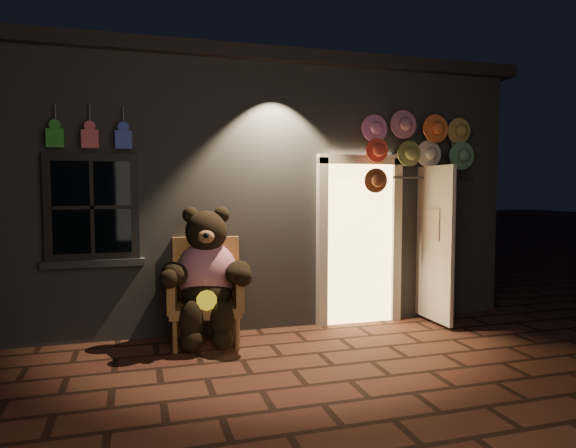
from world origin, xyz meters
name	(u,v)px	position (x,y,z in m)	size (l,w,h in m)	color
ground	(293,370)	(0.00, 0.00, 0.00)	(60.00, 60.00, 0.00)	#543020
shop_building	(224,190)	(0.00, 3.99, 1.74)	(7.30, 5.95, 3.51)	slate
wicker_armchair	(206,290)	(-0.68, 1.20, 0.59)	(0.91, 0.84, 1.19)	#B47F46
teddy_bear	(207,275)	(-0.69, 1.05, 0.79)	(1.09, 0.91, 1.52)	#C31443
hat_rack	(417,148)	(2.07, 1.28, 2.28)	(1.65, 0.22, 2.73)	#59595E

